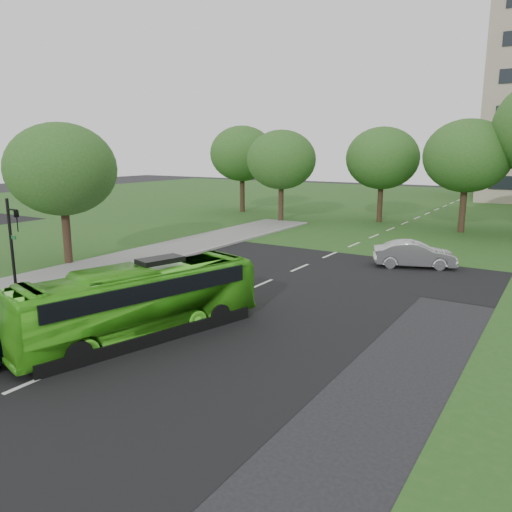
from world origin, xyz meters
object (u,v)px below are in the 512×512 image
at_px(tree_park_c, 467,156).
at_px(tree_park_f, 242,154).
at_px(bus, 140,302).
at_px(tree_side_near, 62,170).
at_px(traffic_light, 13,243).
at_px(tree_park_b, 382,158).
at_px(sedan, 414,254).
at_px(tree_park_a, 281,160).

xyz_separation_m(tree_park_c, tree_park_f, (-21.72, 1.76, 0.07)).
relative_size(tree_park_c, bus, 0.97).
height_order(tree_side_near, traffic_light, tree_side_near).
height_order(tree_park_b, tree_park_c, tree_park_c).
xyz_separation_m(tree_park_c, sedan, (0.09, -13.90, -5.13)).
bearing_deg(sedan, tree_park_a, 30.40).
bearing_deg(tree_park_c, traffic_light, -112.44).
height_order(tree_side_near, bus, tree_side_near).
height_order(tree_park_f, sedan, tree_park_f).
xyz_separation_m(tree_side_near, sedan, (16.50, 9.77, -4.56)).
height_order(tree_park_b, tree_side_near, tree_park_b).
bearing_deg(tree_park_a, traffic_light, -84.49).
bearing_deg(tree_side_near, tree_park_c, 55.27).
relative_size(tree_park_c, tree_park_f, 0.99).
height_order(tree_side_near, sedan, tree_side_near).
bearing_deg(tree_park_f, tree_park_c, -4.64).
bearing_deg(tree_park_a, tree_park_b, 31.42).
height_order(tree_park_c, tree_park_f, tree_park_f).
bearing_deg(tree_park_a, bus, -70.28).
bearing_deg(tree_park_f, traffic_light, -72.95).
xyz_separation_m(tree_park_b, tree_park_f, (-14.46, -0.34, 0.33)).
bearing_deg(tree_park_c, sedan, -89.62).
relative_size(sedan, traffic_light, 0.99).
height_order(tree_park_f, traffic_light, tree_park_f).
bearing_deg(tree_park_c, bus, -99.83).
relative_size(tree_park_b, tree_park_c, 0.96).
relative_size(bus, traffic_light, 2.02).
distance_m(tree_park_a, tree_park_f, 8.17).
xyz_separation_m(tree_park_b, sedan, (7.36, -16.01, -4.87)).
distance_m(tree_park_a, bus, 28.93).
height_order(bus, sedan, bus).
xyz_separation_m(tree_park_c, bus, (-5.10, -29.41, -4.61)).
distance_m(bus, sedan, 16.36).
bearing_deg(tree_park_a, tree_side_near, -94.45).
relative_size(bus, sedan, 2.04).
bearing_deg(tree_park_b, tree_side_near, -109.53).
bearing_deg(tree_side_near, tree_park_b, 70.47).
xyz_separation_m(bus, sedan, (5.19, 15.51, -0.52)).
bearing_deg(sedan, tree_park_f, 32.32).
relative_size(tree_park_a, tree_side_near, 1.03).
bearing_deg(traffic_light, tree_park_f, 104.13).
relative_size(tree_side_near, sedan, 1.79).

